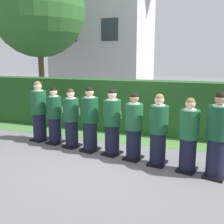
{
  "coord_description": "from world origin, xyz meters",
  "views": [
    {
      "loc": [
        2.14,
        -5.83,
        2.28
      ],
      "look_at": [
        0.0,
        0.0,
        1.05
      ],
      "focal_mm": 43.4,
      "sensor_mm": 36.0,
      "label": 1
    }
  ],
  "objects_px": {
    "student_front_row_1": "(55,117)",
    "student_front_row_5": "(134,128)",
    "student_front_row_4": "(112,124)",
    "student_front_row_8": "(218,137)",
    "student_front_row_2": "(71,120)",
    "student_front_row_7": "(189,137)",
    "student_front_row_3": "(90,121)",
    "student_front_row_6": "(158,132)",
    "student_front_row_0": "(39,112)"
  },
  "relations": [
    {
      "from": "student_front_row_1",
      "to": "student_front_row_5",
      "type": "xyz_separation_m",
      "value": [
        2.34,
        -0.42,
        0.0
      ]
    },
    {
      "from": "student_front_row_4",
      "to": "student_front_row_8",
      "type": "bearing_deg",
      "value": -11.99
    },
    {
      "from": "student_front_row_2",
      "to": "student_front_row_7",
      "type": "distance_m",
      "value": 3.03
    },
    {
      "from": "student_front_row_3",
      "to": "student_front_row_4",
      "type": "relative_size",
      "value": 1.01
    },
    {
      "from": "student_front_row_8",
      "to": "student_front_row_6",
      "type": "bearing_deg",
      "value": 168.36
    },
    {
      "from": "student_front_row_3",
      "to": "student_front_row_4",
      "type": "bearing_deg",
      "value": -6.64
    },
    {
      "from": "student_front_row_0",
      "to": "student_front_row_6",
      "type": "relative_size",
      "value": 1.08
    },
    {
      "from": "student_front_row_5",
      "to": "student_front_row_1",
      "type": "bearing_deg",
      "value": 169.72
    },
    {
      "from": "student_front_row_2",
      "to": "student_front_row_3",
      "type": "relative_size",
      "value": 0.95
    },
    {
      "from": "student_front_row_5",
      "to": "student_front_row_0",
      "type": "bearing_deg",
      "value": 169.82
    },
    {
      "from": "student_front_row_5",
      "to": "student_front_row_8",
      "type": "relative_size",
      "value": 0.92
    },
    {
      "from": "student_front_row_4",
      "to": "student_front_row_6",
      "type": "distance_m",
      "value": 1.18
    },
    {
      "from": "student_front_row_4",
      "to": "student_front_row_3",
      "type": "bearing_deg",
      "value": 173.36
    },
    {
      "from": "student_front_row_7",
      "to": "student_front_row_8",
      "type": "distance_m",
      "value": 0.56
    },
    {
      "from": "student_front_row_4",
      "to": "student_front_row_7",
      "type": "height_order",
      "value": "student_front_row_4"
    },
    {
      "from": "student_front_row_7",
      "to": "student_front_row_0",
      "type": "bearing_deg",
      "value": 169.16
    },
    {
      "from": "student_front_row_1",
      "to": "student_front_row_7",
      "type": "xyz_separation_m",
      "value": [
        3.56,
        -0.69,
        -0.01
      ]
    },
    {
      "from": "student_front_row_4",
      "to": "student_front_row_6",
      "type": "xyz_separation_m",
      "value": [
        1.15,
        -0.25,
        -0.01
      ]
    },
    {
      "from": "student_front_row_2",
      "to": "student_front_row_5",
      "type": "bearing_deg",
      "value": -9.71
    },
    {
      "from": "student_front_row_1",
      "to": "student_front_row_3",
      "type": "bearing_deg",
      "value": -11.04
    },
    {
      "from": "student_front_row_0",
      "to": "student_front_row_4",
      "type": "height_order",
      "value": "student_front_row_0"
    },
    {
      "from": "student_front_row_2",
      "to": "student_front_row_8",
      "type": "distance_m",
      "value": 3.58
    },
    {
      "from": "student_front_row_2",
      "to": "student_front_row_7",
      "type": "xyz_separation_m",
      "value": [
        2.98,
        -0.57,
        -0.0
      ]
    },
    {
      "from": "student_front_row_0",
      "to": "student_front_row_8",
      "type": "height_order",
      "value": "same"
    },
    {
      "from": "student_front_row_1",
      "to": "student_front_row_8",
      "type": "xyz_separation_m",
      "value": [
        4.1,
        -0.79,
        0.07
      ]
    },
    {
      "from": "student_front_row_1",
      "to": "student_front_row_8",
      "type": "height_order",
      "value": "student_front_row_8"
    },
    {
      "from": "student_front_row_2",
      "to": "student_front_row_0",
      "type": "bearing_deg",
      "value": 169.09
    },
    {
      "from": "student_front_row_2",
      "to": "student_front_row_6",
      "type": "distance_m",
      "value": 2.38
    },
    {
      "from": "student_front_row_0",
      "to": "student_front_row_6",
      "type": "xyz_separation_m",
      "value": [
        3.47,
        -0.64,
        -0.06
      ]
    },
    {
      "from": "student_front_row_1",
      "to": "student_front_row_4",
      "type": "bearing_deg",
      "value": -9.53
    },
    {
      "from": "student_front_row_4",
      "to": "student_front_row_7",
      "type": "relative_size",
      "value": 1.04
    },
    {
      "from": "student_front_row_2",
      "to": "student_front_row_5",
      "type": "height_order",
      "value": "student_front_row_5"
    },
    {
      "from": "student_front_row_1",
      "to": "student_front_row_7",
      "type": "distance_m",
      "value": 3.62
    },
    {
      "from": "student_front_row_6",
      "to": "student_front_row_0",
      "type": "bearing_deg",
      "value": 169.49
    },
    {
      "from": "student_front_row_1",
      "to": "student_front_row_8",
      "type": "bearing_deg",
      "value": -10.93
    },
    {
      "from": "student_front_row_7",
      "to": "student_front_row_8",
      "type": "height_order",
      "value": "student_front_row_8"
    },
    {
      "from": "student_front_row_1",
      "to": "student_front_row_2",
      "type": "bearing_deg",
      "value": -11.98
    },
    {
      "from": "student_front_row_2",
      "to": "student_front_row_7",
      "type": "relative_size",
      "value": 1.0
    },
    {
      "from": "student_front_row_1",
      "to": "student_front_row_3",
      "type": "distance_m",
      "value": 1.18
    },
    {
      "from": "student_front_row_2",
      "to": "student_front_row_8",
      "type": "relative_size",
      "value": 0.91
    },
    {
      "from": "student_front_row_8",
      "to": "student_front_row_4",
      "type": "bearing_deg",
      "value": 168.01
    },
    {
      "from": "student_front_row_4",
      "to": "student_front_row_2",
      "type": "bearing_deg",
      "value": 171.68
    },
    {
      "from": "student_front_row_2",
      "to": "student_front_row_8",
      "type": "bearing_deg",
      "value": -10.76
    },
    {
      "from": "student_front_row_6",
      "to": "student_front_row_8",
      "type": "relative_size",
      "value": 0.93
    },
    {
      "from": "student_front_row_6",
      "to": "student_front_row_7",
      "type": "xyz_separation_m",
      "value": [
        0.64,
        -0.14,
        -0.01
      ]
    },
    {
      "from": "student_front_row_3",
      "to": "student_front_row_8",
      "type": "xyz_separation_m",
      "value": [
        2.94,
        -0.57,
        0.03
      ]
    },
    {
      "from": "student_front_row_0",
      "to": "student_front_row_5",
      "type": "height_order",
      "value": "student_front_row_0"
    },
    {
      "from": "student_front_row_4",
      "to": "student_front_row_8",
      "type": "relative_size",
      "value": 0.95
    },
    {
      "from": "student_front_row_5",
      "to": "student_front_row_8",
      "type": "height_order",
      "value": "student_front_row_8"
    },
    {
      "from": "student_front_row_5",
      "to": "student_front_row_6",
      "type": "xyz_separation_m",
      "value": [
        0.58,
        -0.12,
        0.01
      ]
    }
  ]
}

